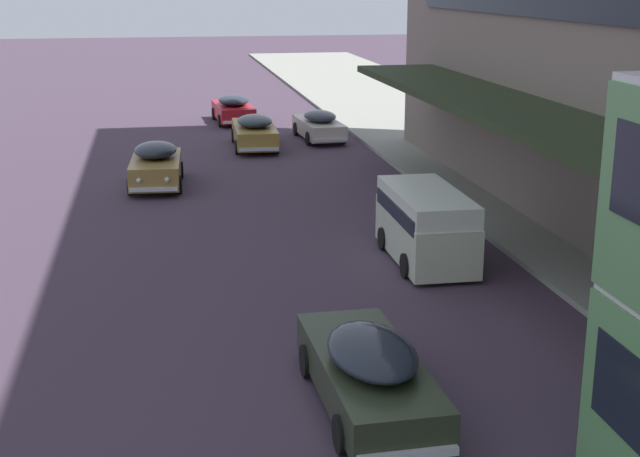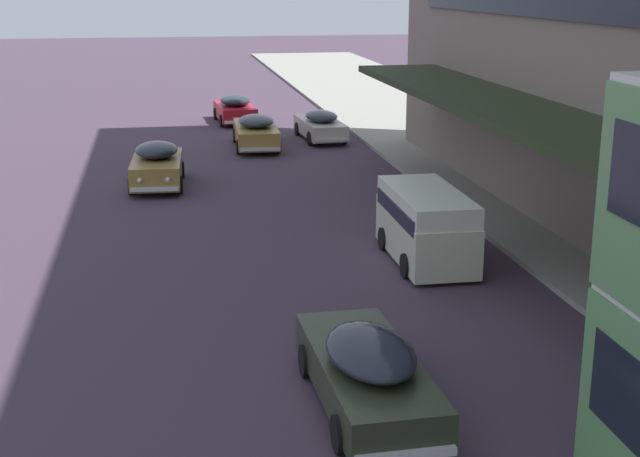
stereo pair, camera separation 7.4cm
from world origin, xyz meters
The scene contains 6 objects.
sedan_lead_near centered at (0.65, 47.22, 0.74)m, with size 2.11×4.56×1.49m.
sedan_oncoming_rear centered at (4.18, 41.30, 0.71)m, with size 1.98×4.72×1.41m.
sedan_second_near centered at (0.95, 39.79, 0.76)m, with size 2.07×5.05×1.51m.
sedan_oncoming_front centered at (0.10, 14.19, 0.72)m, with size 1.93×4.97×1.43m.
sedan_trailing_near centered at (-3.48, 32.79, 0.79)m, with size 2.07×4.42×1.61m.
vw_van centered at (3.60, 22.36, 1.10)m, with size 1.95×4.57×1.96m.
Camera 2 is at (-3.30, 0.10, 7.42)m, focal length 50.00 mm.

